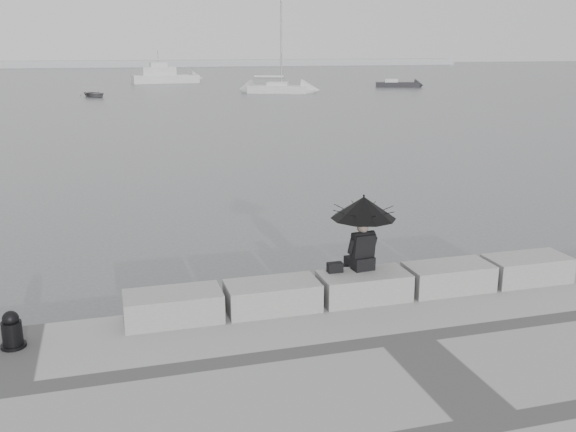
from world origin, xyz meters
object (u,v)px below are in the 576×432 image
object	(u,v)px
small_motorboat	(397,85)
motor_cruiser	(165,76)
mooring_bollard	(12,332)
sailboat_right	(278,88)
seated_person	(364,216)
dinghy	(95,94)

from	to	relation	value
small_motorboat	motor_cruiser	bearing A→B (deg)	168.18
mooring_bollard	sailboat_right	size ratio (longest dim) A/B	0.05
seated_person	small_motorboat	size ratio (longest dim) A/B	0.25
seated_person	motor_cruiser	xyz separation A→B (m)	(4.22, 81.14, -1.11)
mooring_bollard	dinghy	distance (m)	58.25
mooring_bollard	small_motorboat	xyz separation A→B (m)	(36.96, 64.54, -0.43)
sailboat_right	small_motorboat	world-z (taller)	sailboat_right
seated_person	motor_cruiser	bearing A→B (deg)	81.32
sailboat_right	motor_cruiser	size ratio (longest dim) A/B	1.40
motor_cruiser	small_motorboat	world-z (taller)	motor_cruiser
mooring_bollard	dinghy	world-z (taller)	mooring_bollard
sailboat_right	motor_cruiser	distance (m)	25.06
small_motorboat	mooring_bollard	bearing A→B (deg)	-99.04
small_motorboat	dinghy	xyz separation A→B (m)	(-36.10, -6.30, -0.03)
seated_person	mooring_bollard	xyz separation A→B (m)	(-5.90, -0.55, -1.26)
mooring_bollard	dinghy	bearing A→B (deg)	89.15
mooring_bollard	small_motorboat	distance (m)	74.38
dinghy	sailboat_right	bearing A→B (deg)	-26.70
seated_person	small_motorboat	world-z (taller)	seated_person
sailboat_right	small_motorboat	bearing A→B (deg)	42.02
seated_person	dinghy	bearing A→B (deg)	89.28
seated_person	sailboat_right	world-z (taller)	sailboat_right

